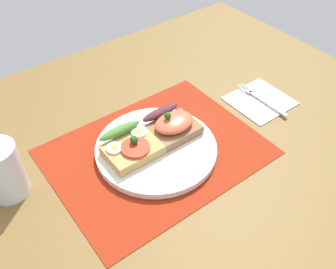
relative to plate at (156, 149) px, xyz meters
The scene contains 8 objects.
ground_plane 2.60cm from the plate, ahead, with size 120.00×90.00×3.20cm, color brown.
placemat 0.85cm from the plate, ahead, with size 41.36×31.81×0.30cm, color maroon.
plate is the anchor object (origin of this frame).
sandwich_egg_tomato 5.60cm from the plate, 161.35° to the left, with size 10.40×9.39×4.31cm.
sandwich_salmon 5.83cm from the plate, 15.60° to the left, with size 10.32×9.19×5.54cm.
napkin 29.23cm from the plate, ahead, with size 13.28×12.67×0.60cm, color white.
fork 29.29cm from the plate, ahead, with size 1.62×14.86×0.32cm.
drinking_glass 28.44cm from the plate, 163.75° to the left, with size 7.03×7.03×10.92cm, color silver.
Camera 1 is at (-30.02, -43.89, 54.41)cm, focal length 40.11 mm.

